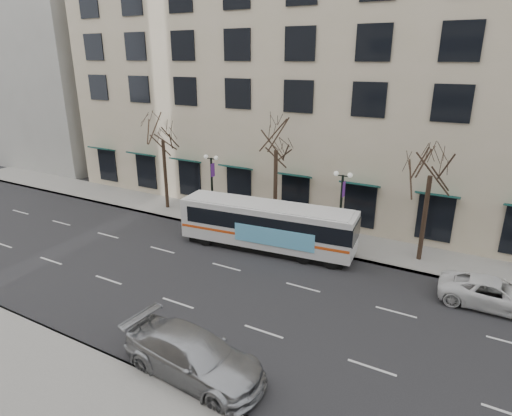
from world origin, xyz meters
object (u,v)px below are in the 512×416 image
Objects in this scene: tree_far_right at (432,160)px; lamp_post_right at (341,206)px; lamp_post_left at (212,185)px; city_bus at (268,225)px; tree_far_mid at (276,136)px; white_pickup at (494,294)px; silver_car at (193,355)px; tree_far_left at (162,128)px.

tree_far_right reaches higher than lamp_post_right.
city_bus is (5.98, -2.39, -1.24)m from lamp_post_left.
white_pickup is (14.13, -3.58, -6.18)m from tree_far_mid.
lamp_post_right is 0.85× the size of silver_car.
city_bus is at bearing -149.24° from lamp_post_right.
tree_far_left is 1.60× the size of lamp_post_right.
tree_far_right is at bearing 48.29° from white_pickup.
lamp_post_right is at bearing 71.12° from white_pickup.
white_pickup is (13.15, -0.59, -0.98)m from city_bus.
tree_far_mid is at bearing 173.17° from lamp_post_right.
tree_far_mid reaches higher than city_bus.
lamp_post_left is 6.56m from city_bus.
tree_far_mid reaches higher than tree_far_left.
white_pickup is at bearing -37.89° from silver_car.
white_pickup is at bearing -14.22° from tree_far_mid.
lamp_post_right is 14.49m from silver_car.
tree_far_left is 1.03× the size of tree_far_right.
tree_far_mid is at bearing 6.85° from lamp_post_left.
city_bus is at bearing 86.66° from white_pickup.
tree_far_mid is 6.41m from lamp_post_right.
lamp_post_left is (-4.99, -0.60, -3.96)m from tree_far_mid.
tree_far_mid is at bearing 180.00° from tree_far_right.
silver_car is at bearing -47.00° from tree_far_left.
tree_far_right is 10.61m from city_bus.
tree_far_right is at bearing 6.85° from lamp_post_right.
tree_far_left reaches higher than silver_car.
tree_far_left is 1.60× the size of white_pickup.
tree_far_left reaches higher than lamp_post_left.
tree_far_mid is 6.08m from city_bus.
lamp_post_left is at bearing 152.34° from city_bus.
tree_far_left is 0.98× the size of tree_far_mid.
tree_far_mid is 1.64× the size of lamp_post_left.
lamp_post_left is (5.01, -0.60, -3.75)m from tree_far_left.
lamp_post_left is 0.45× the size of city_bus.
silver_car is (2.91, -11.90, -0.81)m from city_bus.
tree_far_right is 1.55× the size of lamp_post_right.
tree_far_left is 1.60× the size of lamp_post_left.
tree_far_left reaches higher than tree_far_right.
tree_far_right is 6.11m from lamp_post_right.
tree_far_right is (20.00, 0.00, -0.28)m from tree_far_left.
white_pickup is at bearing -8.38° from city_bus.
tree_far_mid is 0.73× the size of city_bus.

